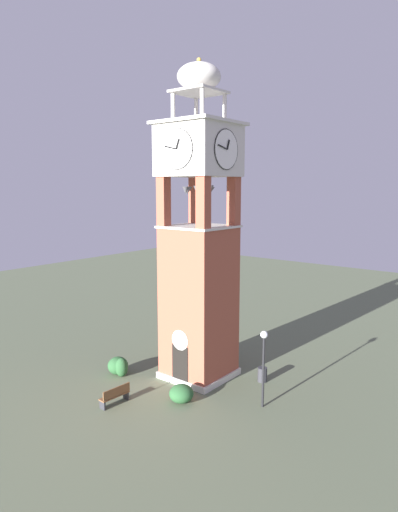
{
  "coord_description": "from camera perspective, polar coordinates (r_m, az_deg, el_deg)",
  "views": [
    {
      "loc": [
        15.21,
        -19.15,
        10.65
      ],
      "look_at": [
        0.0,
        0.0,
        6.91
      ],
      "focal_mm": 31.74,
      "sensor_mm": 36.0,
      "label": 1
    }
  ],
  "objects": [
    {
      "name": "clock_tower",
      "position": [
        24.7,
        -0.0,
        0.51
      ],
      "size": [
        3.85,
        3.85,
        17.23
      ],
      "color": "#9E4C38",
      "rests_on": "ground"
    },
    {
      "name": "lamp_post",
      "position": [
        22.47,
        8.15,
        -12.2
      ],
      "size": [
        0.36,
        0.36,
        3.85
      ],
      "color": "black",
      "rests_on": "ground"
    },
    {
      "name": "shrub_left_of_tower",
      "position": [
        23.58,
        -2.24,
        -16.94
      ],
      "size": [
        1.23,
        1.23,
        0.9
      ],
      "primitive_type": "ellipsoid",
      "color": "#28562D",
      "rests_on": "ground"
    },
    {
      "name": "park_bench",
      "position": [
        23.69,
        -10.52,
        -16.88
      ],
      "size": [
        0.54,
        1.62,
        0.95
      ],
      "color": "brown",
      "rests_on": "ground"
    },
    {
      "name": "shrub_behind_bench",
      "position": [
        26.73,
        -9.74,
        -13.66
      ],
      "size": [
        0.71,
        0.71,
        1.09
      ],
      "primitive_type": "ellipsoid",
      "color": "#28562D",
      "rests_on": "ground"
    },
    {
      "name": "trash_bin",
      "position": [
        26.04,
        7.99,
        -14.57
      ],
      "size": [
        0.52,
        0.52,
        0.8
      ],
      "primitive_type": "cylinder",
      "color": "#2D2D33",
      "rests_on": "ground"
    },
    {
      "name": "ground",
      "position": [
        26.67,
        0.0,
        -14.84
      ],
      "size": [
        80.0,
        80.0,
        0.0
      ],
      "primitive_type": "plane",
      "color": "#5B664C"
    },
    {
      "name": "shrub_near_entry",
      "position": [
        27.12,
        -10.19,
        -13.43
      ],
      "size": [
        1.16,
        1.16,
        1.0
      ],
      "primitive_type": "ellipsoid",
      "color": "#28562D",
      "rests_on": "ground"
    }
  ]
}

